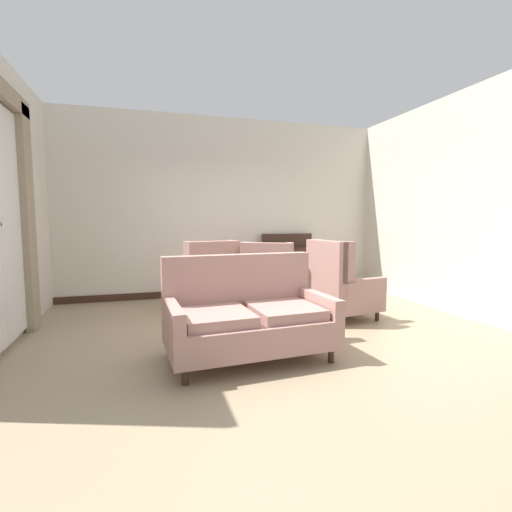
{
  "coord_description": "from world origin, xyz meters",
  "views": [
    {
      "loc": [
        -1.43,
        -4.08,
        1.38
      ],
      "look_at": [
        -0.09,
        0.39,
        0.93
      ],
      "focal_mm": 26.1,
      "sensor_mm": 36.0,
      "label": 1
    }
  ],
  "objects_px": {
    "side_table": "(332,283)",
    "porcelain_vase": "(259,279)",
    "armchair_beside_settee": "(270,282)",
    "armchair_near_window": "(208,282)",
    "settee": "(248,317)",
    "coffee_table": "(264,299)",
    "sideboard": "(290,267)",
    "armchair_foreground_right": "(339,287)"
  },
  "relations": [
    {
      "from": "armchair_beside_settee",
      "to": "armchair_near_window",
      "type": "bearing_deg",
      "value": 17.85
    },
    {
      "from": "side_table",
      "to": "armchair_near_window",
      "type": "bearing_deg",
      "value": 170.38
    },
    {
      "from": "porcelain_vase",
      "to": "sideboard",
      "type": "relative_size",
      "value": 0.26
    },
    {
      "from": "coffee_table",
      "to": "side_table",
      "type": "distance_m",
      "value": 1.73
    },
    {
      "from": "side_table",
      "to": "porcelain_vase",
      "type": "bearing_deg",
      "value": -147.83
    },
    {
      "from": "porcelain_vase",
      "to": "side_table",
      "type": "xyz_separation_m",
      "value": [
        1.48,
        0.93,
        -0.27
      ]
    },
    {
      "from": "settee",
      "to": "armchair_foreground_right",
      "type": "relative_size",
      "value": 1.5
    },
    {
      "from": "armchair_near_window",
      "to": "sideboard",
      "type": "xyz_separation_m",
      "value": [
        1.7,
        0.91,
        0.04
      ]
    },
    {
      "from": "sideboard",
      "to": "armchair_near_window",
      "type": "bearing_deg",
      "value": -151.77
    },
    {
      "from": "porcelain_vase",
      "to": "coffee_table",
      "type": "bearing_deg",
      "value": -27.01
    },
    {
      "from": "settee",
      "to": "armchair_foreground_right",
      "type": "distance_m",
      "value": 1.89
    },
    {
      "from": "porcelain_vase",
      "to": "armchair_foreground_right",
      "type": "distance_m",
      "value": 1.29
    },
    {
      "from": "coffee_table",
      "to": "sideboard",
      "type": "bearing_deg",
      "value": 60.8
    },
    {
      "from": "sideboard",
      "to": "coffee_table",
      "type": "bearing_deg",
      "value": -119.2
    },
    {
      "from": "coffee_table",
      "to": "settee",
      "type": "distance_m",
      "value": 0.81
    },
    {
      "from": "settee",
      "to": "porcelain_vase",
      "type": "bearing_deg",
      "value": 61.11
    },
    {
      "from": "settee",
      "to": "armchair_beside_settee",
      "type": "relative_size",
      "value": 1.44
    },
    {
      "from": "porcelain_vase",
      "to": "armchair_beside_settee",
      "type": "distance_m",
      "value": 1.19
    },
    {
      "from": "armchair_foreground_right",
      "to": "porcelain_vase",
      "type": "bearing_deg",
      "value": 93.98
    },
    {
      "from": "settee",
      "to": "side_table",
      "type": "bearing_deg",
      "value": 38.82
    },
    {
      "from": "coffee_table",
      "to": "armchair_beside_settee",
      "type": "height_order",
      "value": "armchair_beside_settee"
    },
    {
      "from": "coffee_table",
      "to": "porcelain_vase",
      "type": "bearing_deg",
      "value": 152.99
    },
    {
      "from": "armchair_foreground_right",
      "to": "armchair_near_window",
      "type": "bearing_deg",
      "value": 51.04
    },
    {
      "from": "armchair_beside_settee",
      "to": "armchair_foreground_right",
      "type": "bearing_deg",
      "value": 163.89
    },
    {
      "from": "side_table",
      "to": "armchair_beside_settee",
      "type": "bearing_deg",
      "value": 172.75
    },
    {
      "from": "porcelain_vase",
      "to": "armchair_near_window",
      "type": "height_order",
      "value": "armchair_near_window"
    },
    {
      "from": "coffee_table",
      "to": "sideboard",
      "type": "relative_size",
      "value": 0.68
    },
    {
      "from": "armchair_beside_settee",
      "to": "armchair_near_window",
      "type": "height_order",
      "value": "armchair_near_window"
    },
    {
      "from": "armchair_foreground_right",
      "to": "armchair_near_window",
      "type": "xyz_separation_m",
      "value": [
        -1.67,
        0.98,
        -0.01
      ]
    },
    {
      "from": "coffee_table",
      "to": "settee",
      "type": "bearing_deg",
      "value": -119.3
    },
    {
      "from": "porcelain_vase",
      "to": "armchair_near_window",
      "type": "relative_size",
      "value": 0.27
    },
    {
      "from": "armchair_beside_settee",
      "to": "sideboard",
      "type": "xyz_separation_m",
      "value": [
        0.78,
        1.11,
        0.06
      ]
    },
    {
      "from": "sideboard",
      "to": "armchair_foreground_right",
      "type": "bearing_deg",
      "value": -90.88
    },
    {
      "from": "porcelain_vase",
      "to": "settee",
      "type": "xyz_separation_m",
      "value": [
        -0.35,
        -0.73,
        -0.26
      ]
    },
    {
      "from": "coffee_table",
      "to": "armchair_beside_settee",
      "type": "xyz_separation_m",
      "value": [
        0.45,
        1.08,
        0.02
      ]
    },
    {
      "from": "sideboard",
      "to": "armchair_beside_settee",
      "type": "bearing_deg",
      "value": -125.06
    },
    {
      "from": "armchair_foreground_right",
      "to": "side_table",
      "type": "xyz_separation_m",
      "value": [
        0.24,
        0.65,
        -0.06
      ]
    },
    {
      "from": "armchair_beside_settee",
      "to": "armchair_near_window",
      "type": "xyz_separation_m",
      "value": [
        -0.92,
        0.2,
        0.02
      ]
    },
    {
      "from": "porcelain_vase",
      "to": "settee",
      "type": "distance_m",
      "value": 0.85
    },
    {
      "from": "coffee_table",
      "to": "porcelain_vase",
      "type": "relative_size",
      "value": 2.59
    },
    {
      "from": "settee",
      "to": "armchair_near_window",
      "type": "xyz_separation_m",
      "value": [
        -0.08,
        1.99,
        0.05
      ]
    },
    {
      "from": "armchair_foreground_right",
      "to": "sideboard",
      "type": "xyz_separation_m",
      "value": [
        0.03,
        1.89,
        0.04
      ]
    }
  ]
}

